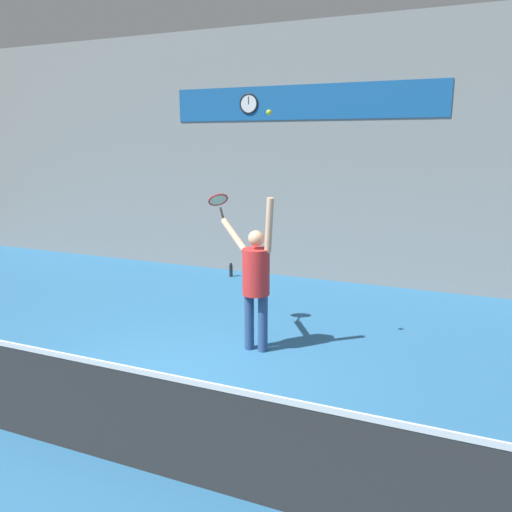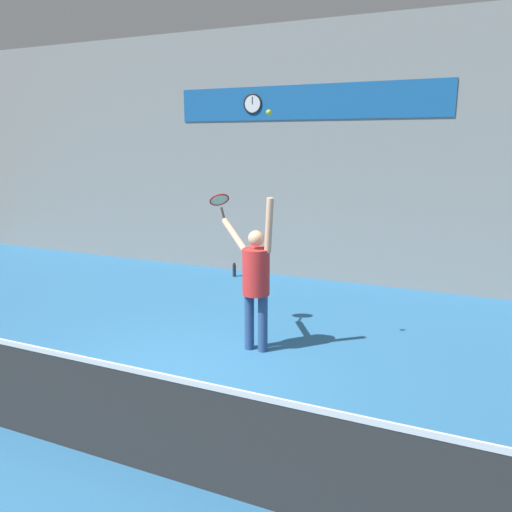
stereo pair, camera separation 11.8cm
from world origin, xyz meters
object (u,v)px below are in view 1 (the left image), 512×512
Objects in this scene: tennis_racket at (219,201)px; water_bottle at (231,270)px; tennis_ball at (269,112)px; tennis_player at (256,276)px; scoreboard_clock at (249,104)px.

tennis_racket is 3.48m from water_bottle.
tennis_ball is (1.00, -0.59, 1.18)m from tennis_racket.
tennis_player reaches higher than tennis_racket.
tennis_racket is at bearing 149.31° from tennis_ball.
scoreboard_clock is 3.42m from water_bottle.
tennis_player is 31.09× the size of tennis_ball.
tennis_player is at bearing -59.74° from water_bottle.
tennis_player is 2.09m from tennis_ball.
tennis_ball is 4.96m from water_bottle.
water_bottle is at bearing 112.20° from tennis_racket.
scoreboard_clock is at bearing 105.71° from tennis_racket.
water_bottle is (-1.13, 2.76, -1.80)m from tennis_racket.
tennis_racket is 5.69× the size of tennis_ball.
tennis_ball reaches higher than tennis_player.
tennis_player is 5.47× the size of tennis_racket.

